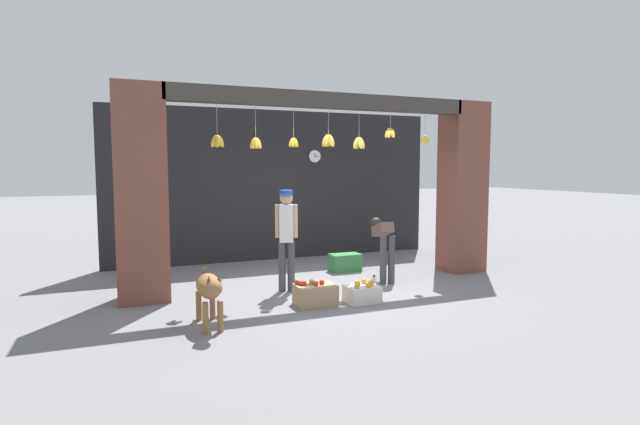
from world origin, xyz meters
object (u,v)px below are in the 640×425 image
(produce_box_green, at_px, (345,263))
(water_bottle, at_px, (374,284))
(wall_clock, at_px, (315,156))
(shopkeeper, at_px, (286,233))
(dog, at_px, (209,288))
(fruit_crate_oranges, at_px, (362,293))
(worker_stooping, at_px, (383,241))
(fruit_crate_apples, at_px, (315,294))

(produce_box_green, distance_m, water_bottle, 1.57)
(wall_clock, bearing_deg, shopkeeper, -119.83)
(water_bottle, bearing_deg, dog, -164.21)
(water_bottle, distance_m, wall_clock, 3.77)
(fruit_crate_oranges, height_order, produce_box_green, produce_box_green)
(shopkeeper, height_order, water_bottle, shopkeeper)
(worker_stooping, xyz_separation_m, produce_box_green, (-0.26, 0.95, -0.52))
(shopkeeper, distance_m, water_bottle, 1.55)
(fruit_crate_apples, height_order, wall_clock, wall_clock)
(fruit_crate_oranges, distance_m, produce_box_green, 2.11)
(worker_stooping, distance_m, fruit_crate_oranges, 1.51)
(fruit_crate_oranges, bearing_deg, worker_stooping, 48.53)
(shopkeeper, distance_m, fruit_crate_oranges, 1.49)
(fruit_crate_apples, relative_size, produce_box_green, 0.99)
(worker_stooping, distance_m, wall_clock, 2.96)
(water_bottle, bearing_deg, worker_stooping, 50.56)
(dog, xyz_separation_m, worker_stooping, (3.11, 1.35, 0.21))
(dog, distance_m, produce_box_green, 3.68)
(fruit_crate_apples, xyz_separation_m, water_bottle, (1.10, 0.33, -0.03))
(produce_box_green, xyz_separation_m, wall_clock, (0.05, 1.62, 1.97))
(shopkeeper, relative_size, produce_box_green, 2.83)
(shopkeeper, height_order, produce_box_green, shopkeeper)
(produce_box_green, bearing_deg, dog, -141.22)
(fruit_crate_apples, bearing_deg, dog, -164.81)
(shopkeeper, bearing_deg, produce_box_green, -122.66)
(produce_box_green, relative_size, water_bottle, 2.09)
(wall_clock, bearing_deg, worker_stooping, -85.31)
(wall_clock, bearing_deg, water_bottle, -95.19)
(fruit_crate_apples, bearing_deg, wall_clock, 68.35)
(fruit_crate_oranges, relative_size, fruit_crate_apples, 0.84)
(fruit_crate_apples, bearing_deg, produce_box_green, 54.48)
(worker_stooping, height_order, fruit_crate_oranges, worker_stooping)
(dog, height_order, shopkeeper, shopkeeper)
(shopkeeper, xyz_separation_m, water_bottle, (1.22, -0.55, -0.78))
(water_bottle, height_order, wall_clock, wall_clock)
(dog, height_order, wall_clock, wall_clock)
(fruit_crate_apples, bearing_deg, shopkeeper, 97.67)
(dog, bearing_deg, worker_stooping, 113.90)
(worker_stooping, bearing_deg, wall_clock, 105.82)
(produce_box_green, relative_size, wall_clock, 2.02)
(worker_stooping, height_order, fruit_crate_apples, worker_stooping)
(dog, relative_size, fruit_crate_oranges, 2.23)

